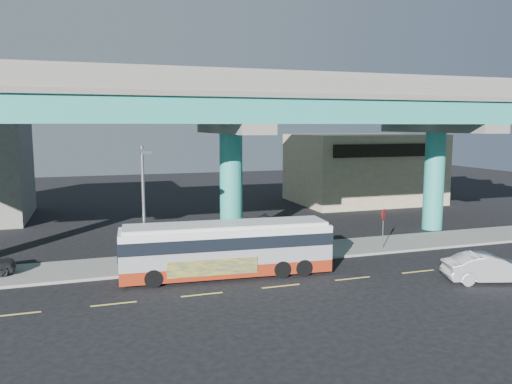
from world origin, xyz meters
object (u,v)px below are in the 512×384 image
object	(u,v)px
transit_bus	(227,247)
sedan	(489,268)
street_lamp	(144,191)
stop_sign	(383,220)

from	to	relation	value
transit_bus	sedan	distance (m)	13.44
sedan	street_lamp	size ratio (longest dim) A/B	0.70
transit_bus	sedan	bearing A→B (deg)	-18.34
sedan	stop_sign	bearing A→B (deg)	29.70
street_lamp	stop_sign	xyz separation A→B (m)	(14.77, 0.71, -2.55)
stop_sign	sedan	bearing A→B (deg)	-96.47
transit_bus	stop_sign	xyz separation A→B (m)	(10.70, 1.95, 0.47)
street_lamp	stop_sign	size ratio (longest dim) A/B	2.58
transit_bus	street_lamp	xyz separation A→B (m)	(-4.07, 1.24, 3.02)
street_lamp	sedan	bearing A→B (deg)	-21.24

